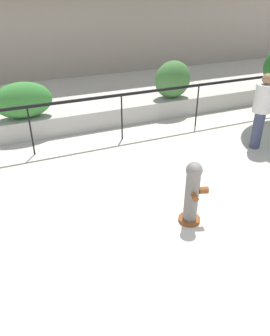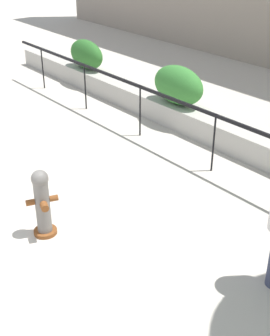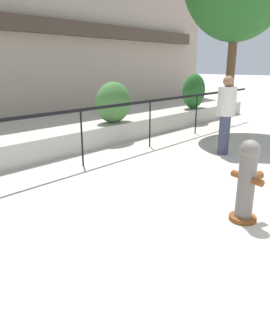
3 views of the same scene
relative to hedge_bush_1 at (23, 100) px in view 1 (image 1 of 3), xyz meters
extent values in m
plane|color=beige|center=(2.12, -6.00, -0.94)|extent=(120.00, 120.00, 0.00)
cube|color=#B7B2A8|center=(2.12, 0.00, -0.69)|extent=(18.00, 0.70, 0.50)
cube|color=black|center=(2.12, -1.10, 0.18)|extent=(15.00, 0.05, 0.06)
cylinder|color=black|center=(-0.02, -1.10, -0.36)|extent=(0.04, 0.04, 1.15)
cylinder|color=black|center=(2.12, -1.10, -0.36)|extent=(0.04, 0.04, 1.15)
cylinder|color=black|center=(4.27, -1.10, -0.36)|extent=(0.04, 0.04, 1.15)
cylinder|color=black|center=(6.41, -1.10, -0.36)|extent=(0.04, 0.04, 1.15)
ellipsoid|color=#387F33|center=(0.00, 0.00, 0.00)|extent=(1.41, 0.70, 0.88)
ellipsoid|color=#427538|center=(4.12, 0.00, 0.08)|extent=(1.09, 0.70, 1.04)
cylinder|color=brown|center=(1.92, -4.57, -0.91)|extent=(0.45, 0.45, 0.06)
cylinder|color=slate|center=(1.92, -4.57, -0.45)|extent=(0.28, 0.28, 0.85)
sphere|color=slate|center=(1.92, -4.57, 0.02)|extent=(0.25, 0.25, 0.25)
cylinder|color=brown|center=(2.09, -4.63, -0.35)|extent=(0.17, 0.15, 0.11)
cylinder|color=brown|center=(1.87, -4.73, -0.35)|extent=(0.13, 0.15, 0.09)
cylinder|color=brown|center=(1.97, -4.41, -0.35)|extent=(0.13, 0.15, 0.09)
cylinder|color=#383D56|center=(4.81, -2.80, -0.50)|extent=(0.27, 0.27, 0.88)
cylinder|color=silver|center=(4.81, -2.80, 0.25)|extent=(0.44, 0.44, 0.62)
sphere|color=#8C6647|center=(4.81, -2.80, 0.68)|extent=(0.23, 0.23, 0.23)
camera|label=1|loc=(-0.59, -8.10, 2.44)|focal=35.00mm
camera|label=2|loc=(7.33, -7.19, 3.28)|focal=50.00mm
camera|label=3|loc=(-1.94, -6.09, 1.02)|focal=35.00mm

